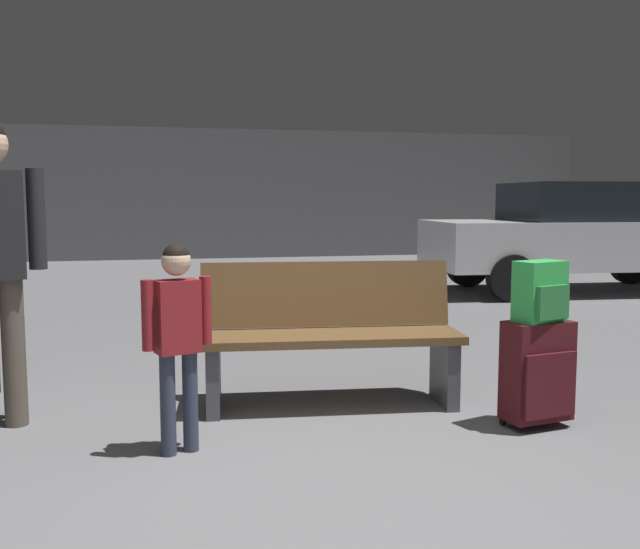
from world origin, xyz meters
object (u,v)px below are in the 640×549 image
object	(u,v)px
bench	(330,335)
suitcase	(538,371)
backpack_bright	(541,292)
child	(177,325)
parked_car_side	(581,234)

from	to	relation	value
bench	suitcase	world-z (taller)	bench
bench	suitcase	distance (m)	1.26
backpack_bright	suitcase	bearing A→B (deg)	169.53
backpack_bright	child	bearing A→B (deg)	179.21
bench	backpack_bright	xyz separation A→B (m)	(1.04, -0.70, 0.33)
parked_car_side	bench	bearing A→B (deg)	-135.96
suitcase	parked_car_side	size ratio (longest dim) A/B	0.14
parked_car_side	suitcase	bearing A→B (deg)	-124.88
bench	backpack_bright	distance (m)	1.29
child	parked_car_side	xyz separation A→B (m)	(5.62, 5.19, 0.15)
backpack_bright	parked_car_side	xyz separation A→B (m)	(3.64, 5.22, 0.03)
suitcase	parked_car_side	distance (m)	6.38
backpack_bright	child	world-z (taller)	child
bench	parked_car_side	world-z (taller)	parked_car_side
suitcase	child	bearing A→B (deg)	179.21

